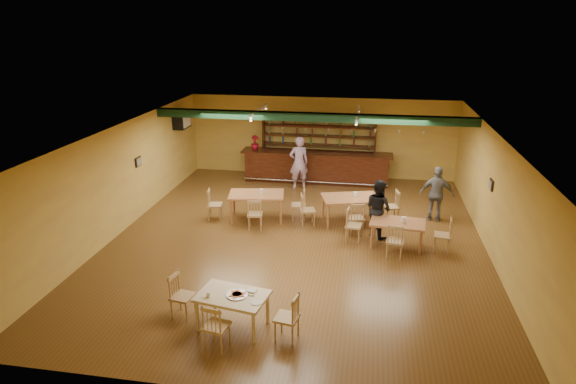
% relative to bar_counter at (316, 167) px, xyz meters
% --- Properties ---
extents(floor, '(12.00, 12.00, 0.00)m').
position_rel_bar_counter_xyz_m(floor, '(0.07, -5.15, -0.56)').
color(floor, brown).
rests_on(floor, ground).
extents(ceiling_beam, '(10.00, 0.30, 0.25)m').
position_rel_bar_counter_xyz_m(ceiling_beam, '(0.07, -2.35, 2.31)').
color(ceiling_beam, black).
rests_on(ceiling_beam, ceiling).
extents(track_rail_left, '(0.05, 2.50, 0.05)m').
position_rel_bar_counter_xyz_m(track_rail_left, '(-1.73, -1.75, 2.38)').
color(track_rail_left, white).
rests_on(track_rail_left, ceiling).
extents(track_rail_right, '(0.05, 2.50, 0.05)m').
position_rel_bar_counter_xyz_m(track_rail_right, '(1.47, -1.75, 2.38)').
color(track_rail_right, white).
rests_on(track_rail_right, ceiling).
extents(ac_unit, '(0.34, 0.70, 0.48)m').
position_rel_bar_counter_xyz_m(ac_unit, '(-4.73, -0.95, 1.79)').
color(ac_unit, white).
rests_on(ac_unit, wall_left).
extents(picture_left, '(0.04, 0.34, 0.28)m').
position_rel_bar_counter_xyz_m(picture_left, '(-4.90, -4.15, 1.14)').
color(picture_left, black).
rests_on(picture_left, wall_left).
extents(picture_right, '(0.04, 0.34, 0.28)m').
position_rel_bar_counter_xyz_m(picture_right, '(5.04, -4.65, 1.14)').
color(picture_right, black).
rests_on(picture_right, wall_right).
extents(bar_counter, '(5.52, 0.85, 1.13)m').
position_rel_bar_counter_xyz_m(bar_counter, '(0.00, 0.00, 0.00)').
color(bar_counter, '#330F0A').
rests_on(bar_counter, ground).
extents(back_bar_hutch, '(4.27, 0.40, 2.28)m').
position_rel_bar_counter_xyz_m(back_bar_hutch, '(0.00, 0.63, 0.57)').
color(back_bar_hutch, '#330F0A').
rests_on(back_bar_hutch, ground).
extents(poinsettia, '(0.38, 0.38, 0.53)m').
position_rel_bar_counter_xyz_m(poinsettia, '(-2.31, 0.00, 0.83)').
color(poinsettia, maroon).
rests_on(poinsettia, bar_counter).
extents(dining_table_a, '(1.76, 1.22, 0.81)m').
position_rel_bar_counter_xyz_m(dining_table_a, '(-1.35, -3.91, -0.16)').
color(dining_table_a, '#955A34').
rests_on(dining_table_a, ground).
extents(dining_table_b, '(1.82, 1.38, 0.81)m').
position_rel_bar_counter_xyz_m(dining_table_b, '(1.43, -3.73, -0.16)').
color(dining_table_b, '#955A34').
rests_on(dining_table_b, ground).
extents(dining_table_d, '(1.49, 1.00, 0.70)m').
position_rel_bar_counter_xyz_m(dining_table_d, '(2.74, -5.13, -0.21)').
color(dining_table_d, '#955A34').
rests_on(dining_table_d, ground).
extents(near_table, '(1.46, 1.07, 0.72)m').
position_rel_bar_counter_xyz_m(near_table, '(-0.55, -9.38, -0.21)').
color(near_table, tan).
rests_on(near_table, ground).
extents(pizza_tray, '(0.50, 0.50, 0.01)m').
position_rel_bar_counter_xyz_m(pizza_tray, '(-0.46, -9.38, 0.16)').
color(pizza_tray, silver).
rests_on(pizza_tray, near_table).
extents(parmesan_shaker, '(0.09, 0.09, 0.11)m').
position_rel_bar_counter_xyz_m(parmesan_shaker, '(-0.98, -9.52, 0.21)').
color(parmesan_shaker, '#EAE5C6').
rests_on(parmesan_shaker, near_table).
extents(napkin_stack, '(0.22, 0.18, 0.03)m').
position_rel_bar_counter_xyz_m(napkin_stack, '(-0.22, -9.19, 0.17)').
color(napkin_stack, white).
rests_on(napkin_stack, near_table).
extents(pizza_server, '(0.33, 0.15, 0.00)m').
position_rel_bar_counter_xyz_m(pizza_server, '(-0.32, -9.33, 0.17)').
color(pizza_server, silver).
rests_on(pizza_server, pizza_tray).
extents(side_plate, '(0.25, 0.25, 0.01)m').
position_rel_bar_counter_xyz_m(side_plate, '(-0.03, -9.57, 0.16)').
color(side_plate, white).
rests_on(side_plate, near_table).
extents(patron_bar, '(0.81, 0.67, 1.88)m').
position_rel_bar_counter_xyz_m(patron_bar, '(-0.53, -0.83, 0.38)').
color(patron_bar, '#9251B0').
rests_on(patron_bar, ground).
extents(patron_right_a, '(1.00, 1.00, 1.63)m').
position_rel_bar_counter_xyz_m(patron_right_a, '(2.23, -4.53, 0.25)').
color(patron_right_a, black).
rests_on(patron_right_a, ground).
extents(patron_right_b, '(1.03, 0.52, 1.68)m').
position_rel_bar_counter_xyz_m(patron_right_b, '(3.94, -3.13, 0.27)').
color(patron_right_b, slate).
rests_on(patron_right_b, ground).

